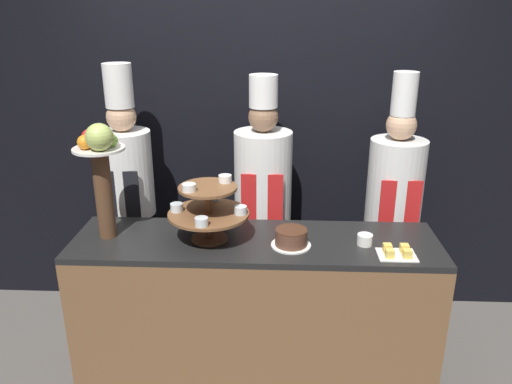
{
  "coord_description": "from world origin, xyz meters",
  "views": [
    {
      "loc": [
        0.12,
        -2.27,
        2.16
      ],
      "look_at": [
        0.0,
        0.38,
        1.18
      ],
      "focal_mm": 35.0,
      "sensor_mm": 36.0,
      "label": 1
    }
  ],
  "objects_px": {
    "chef_left": "(128,191)",
    "chef_center_left": "(263,197)",
    "cake_square_tray": "(397,252)",
    "chef_center_right": "(394,202)",
    "fruit_pedestal": "(101,164)",
    "cake_round": "(291,238)",
    "cup_white": "(365,240)",
    "tiered_stand": "(208,208)"
  },
  "relations": [
    {
      "from": "cake_square_tray",
      "to": "chef_center_left",
      "type": "relative_size",
      "value": 0.11
    },
    {
      "from": "chef_left",
      "to": "chef_center_left",
      "type": "bearing_deg",
      "value": -0.01
    },
    {
      "from": "chef_center_left",
      "to": "chef_center_right",
      "type": "xyz_separation_m",
      "value": [
        0.86,
        0.0,
        -0.02
      ]
    },
    {
      "from": "cup_white",
      "to": "chef_center_right",
      "type": "relative_size",
      "value": 0.05
    },
    {
      "from": "chef_left",
      "to": "chef_center_right",
      "type": "height_order",
      "value": "chef_left"
    },
    {
      "from": "cup_white",
      "to": "cake_square_tray",
      "type": "xyz_separation_m",
      "value": [
        0.15,
        -0.12,
        -0.01
      ]
    },
    {
      "from": "cake_square_tray",
      "to": "chef_center_left",
      "type": "height_order",
      "value": "chef_center_left"
    },
    {
      "from": "cake_round",
      "to": "chef_center_right",
      "type": "distance_m",
      "value": 0.93
    },
    {
      "from": "cake_round",
      "to": "chef_left",
      "type": "xyz_separation_m",
      "value": [
        -1.08,
        0.62,
        0.03
      ]
    },
    {
      "from": "chef_center_left",
      "to": "chef_left",
      "type": "bearing_deg",
      "value": 179.99
    },
    {
      "from": "fruit_pedestal",
      "to": "cake_round",
      "type": "relative_size",
      "value": 3.04
    },
    {
      "from": "fruit_pedestal",
      "to": "cup_white",
      "type": "relative_size",
      "value": 7.87
    },
    {
      "from": "tiered_stand",
      "to": "chef_center_left",
      "type": "xyz_separation_m",
      "value": [
        0.28,
        0.57,
        -0.15
      ]
    },
    {
      "from": "fruit_pedestal",
      "to": "cake_square_tray",
      "type": "distance_m",
      "value": 1.66
    },
    {
      "from": "tiered_stand",
      "to": "cake_round",
      "type": "relative_size",
      "value": 2.05
    },
    {
      "from": "tiered_stand",
      "to": "fruit_pedestal",
      "type": "relative_size",
      "value": 0.67
    },
    {
      "from": "cup_white",
      "to": "cake_square_tray",
      "type": "relative_size",
      "value": 0.43
    },
    {
      "from": "cake_round",
      "to": "cake_square_tray",
      "type": "height_order",
      "value": "cake_round"
    },
    {
      "from": "tiered_stand",
      "to": "chef_center_right",
      "type": "relative_size",
      "value": 0.25
    },
    {
      "from": "tiered_stand",
      "to": "fruit_pedestal",
      "type": "xyz_separation_m",
      "value": [
        -0.58,
        0.01,
        0.24
      ]
    },
    {
      "from": "tiered_stand",
      "to": "cup_white",
      "type": "height_order",
      "value": "tiered_stand"
    },
    {
      "from": "chef_center_left",
      "to": "chef_center_right",
      "type": "relative_size",
      "value": 0.99
    },
    {
      "from": "cake_round",
      "to": "chef_left",
      "type": "height_order",
      "value": "chef_left"
    },
    {
      "from": "cake_round",
      "to": "cup_white",
      "type": "height_order",
      "value": "cake_round"
    },
    {
      "from": "tiered_stand",
      "to": "chef_center_right",
      "type": "distance_m",
      "value": 1.29
    },
    {
      "from": "fruit_pedestal",
      "to": "chef_center_right",
      "type": "height_order",
      "value": "chef_center_right"
    },
    {
      "from": "cup_white",
      "to": "cake_round",
      "type": "bearing_deg",
      "value": -175.49
    },
    {
      "from": "chef_center_right",
      "to": "chef_left",
      "type": "bearing_deg",
      "value": 180.0
    },
    {
      "from": "chef_left",
      "to": "cake_square_tray",
      "type": "bearing_deg",
      "value": -23.54
    },
    {
      "from": "fruit_pedestal",
      "to": "cake_round",
      "type": "bearing_deg",
      "value": -3.58
    },
    {
      "from": "cup_white",
      "to": "chef_center_left",
      "type": "relative_size",
      "value": 0.05
    },
    {
      "from": "cake_square_tray",
      "to": "chef_left",
      "type": "relative_size",
      "value": 0.11
    },
    {
      "from": "chef_left",
      "to": "chef_center_left",
      "type": "relative_size",
      "value": 1.04
    },
    {
      "from": "cake_round",
      "to": "cup_white",
      "type": "relative_size",
      "value": 2.59
    },
    {
      "from": "tiered_stand",
      "to": "chef_center_left",
      "type": "distance_m",
      "value": 0.65
    },
    {
      "from": "cake_square_tray",
      "to": "chef_center_left",
      "type": "bearing_deg",
      "value": 135.72
    },
    {
      "from": "cake_round",
      "to": "cup_white",
      "type": "bearing_deg",
      "value": 4.51
    },
    {
      "from": "cake_square_tray",
      "to": "chef_center_right",
      "type": "xyz_separation_m",
      "value": [
        0.13,
        0.71,
        0.01
      ]
    },
    {
      "from": "fruit_pedestal",
      "to": "chef_left",
      "type": "relative_size",
      "value": 0.36
    },
    {
      "from": "tiered_stand",
      "to": "cup_white",
      "type": "relative_size",
      "value": 5.31
    },
    {
      "from": "fruit_pedestal",
      "to": "chef_left",
      "type": "height_order",
      "value": "chef_left"
    },
    {
      "from": "fruit_pedestal",
      "to": "cake_square_tray",
      "type": "xyz_separation_m",
      "value": [
        1.6,
        -0.16,
        -0.42
      ]
    }
  ]
}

